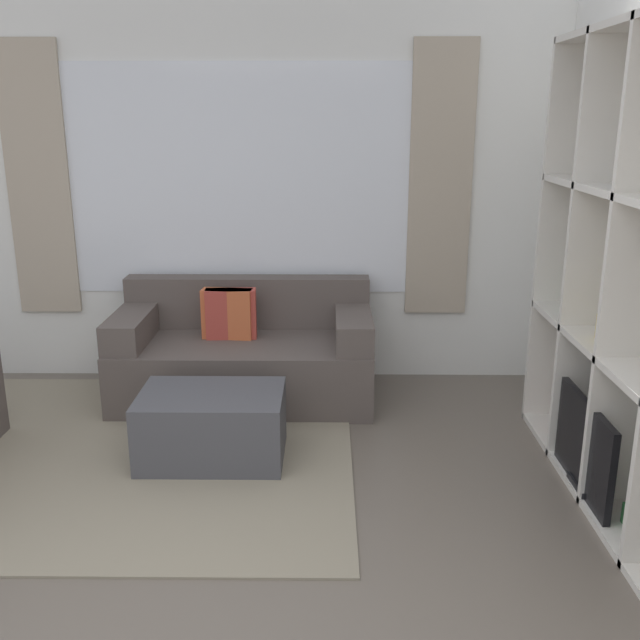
{
  "coord_description": "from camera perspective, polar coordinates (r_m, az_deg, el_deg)",
  "views": [
    {
      "loc": [
        0.63,
        -1.86,
        1.9
      ],
      "look_at": [
        0.59,
        1.78,
        0.85
      ],
      "focal_mm": 40.0,
      "sensor_mm": 36.0,
      "label": 1
    }
  ],
  "objects": [
    {
      "name": "wall_back",
      "position": [
        5.19,
        -6.42,
        10.0
      ],
      "size": [
        5.73,
        0.11,
        2.7
      ],
      "color": "white",
      "rests_on": "ground_plane"
    },
    {
      "name": "area_rug",
      "position": [
        4.41,
        -16.73,
        -10.09
      ],
      "size": [
        2.86,
        2.34,
        0.01
      ],
      "primitive_type": "cube",
      "color": "gray",
      "rests_on": "ground_plane"
    },
    {
      "name": "couch_main",
      "position": [
        4.95,
        -6.08,
        -2.76
      ],
      "size": [
        1.73,
        0.85,
        0.79
      ],
      "color": "#564C47",
      "rests_on": "ground_plane"
    },
    {
      "name": "ottoman",
      "position": [
        4.13,
        -8.61,
        -8.4
      ],
      "size": [
        0.81,
        0.54,
        0.4
      ],
      "color": "#47474C",
      "rests_on": "ground_plane"
    }
  ]
}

